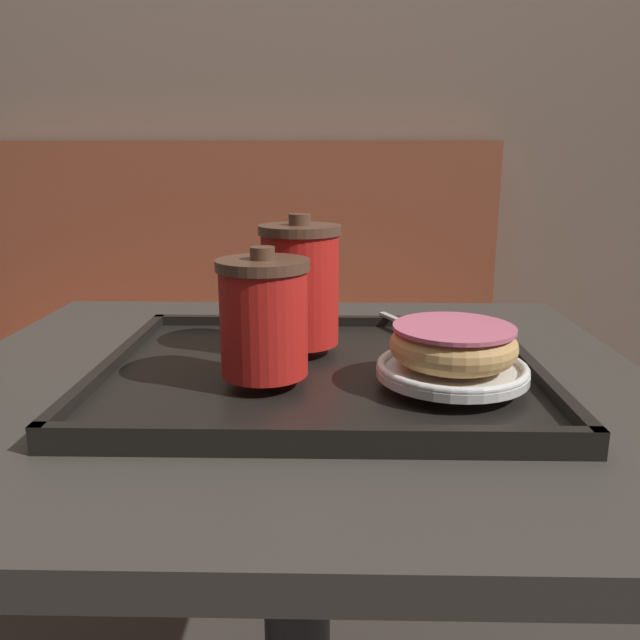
# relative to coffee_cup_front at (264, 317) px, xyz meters

# --- Properties ---
(wall_behind) EXTENTS (8.00, 0.05, 2.40)m
(wall_behind) POSITION_rel_coffee_cup_front_xyz_m (0.02, 1.18, 0.39)
(wall_behind) COLOR #7A6656
(wall_behind) RESTS_ON ground_plane
(booth_bench) EXTENTS (1.33, 0.44, 1.00)m
(booth_bench) POSITION_rel_coffee_cup_front_xyz_m (-0.18, 0.94, -0.49)
(booth_bench) COLOR brown
(booth_bench) RESTS_ON ground_plane
(cafe_table) EXTENTS (0.77, 0.69, 0.73)m
(cafe_table) POSITION_rel_coffee_cup_front_xyz_m (0.02, 0.08, -0.27)
(cafe_table) COLOR #38332D
(cafe_table) RESTS_ON ground_plane
(serving_tray) EXTENTS (0.45, 0.36, 0.02)m
(serving_tray) POSITION_rel_coffee_cup_front_xyz_m (0.05, 0.05, -0.07)
(serving_tray) COLOR black
(serving_tray) RESTS_ON cafe_table
(coffee_cup_front) EXTENTS (0.09, 0.09, 0.12)m
(coffee_cup_front) POSITION_rel_coffee_cup_front_xyz_m (0.00, 0.00, 0.00)
(coffee_cup_front) COLOR red
(coffee_cup_front) RESTS_ON serving_tray
(coffee_cup_rear) EXTENTS (0.09, 0.09, 0.14)m
(coffee_cup_rear) POSITION_rel_coffee_cup_front_xyz_m (0.03, 0.11, 0.01)
(coffee_cup_rear) COLOR red
(coffee_cup_rear) RESTS_ON serving_tray
(plate_with_chocolate_donut) EXTENTS (0.14, 0.14, 0.01)m
(plate_with_chocolate_donut) POSITION_rel_coffee_cup_front_xyz_m (0.18, -0.00, -0.05)
(plate_with_chocolate_donut) COLOR white
(plate_with_chocolate_donut) RESTS_ON serving_tray
(donut_chocolate_glazed) EXTENTS (0.12, 0.12, 0.04)m
(donut_chocolate_glazed) POSITION_rel_coffee_cup_front_xyz_m (0.18, -0.00, -0.02)
(donut_chocolate_glazed) COLOR tan
(donut_chocolate_glazed) RESTS_ON plate_with_chocolate_donut
(spoon) EXTENTS (0.07, 0.13, 0.01)m
(spoon) POSITION_rel_coffee_cup_front_xyz_m (0.17, 0.15, -0.05)
(spoon) COLOR silver
(spoon) RESTS_ON serving_tray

